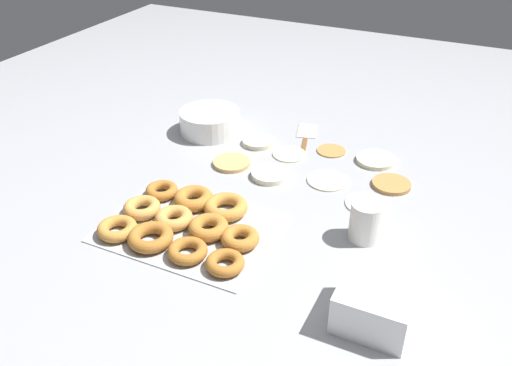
{
  "coord_description": "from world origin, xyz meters",
  "views": [
    {
      "loc": [
        0.43,
        -1.13,
        0.77
      ],
      "look_at": [
        -0.08,
        -0.07,
        0.04
      ],
      "focal_mm": 38.0,
      "sensor_mm": 36.0,
      "label": 1
    }
  ],
  "objects_px": {
    "pancake_2": "(366,203)",
    "spatula": "(306,134)",
    "donut_tray": "(186,223)",
    "pancake_6": "(328,180)",
    "pancake_7": "(331,150)",
    "pancake_1": "(375,160)",
    "pancake_3": "(289,154)",
    "batter_bowl": "(210,122)",
    "pancake_0": "(270,175)",
    "pancake_4": "(391,184)",
    "paper_cup": "(366,221)",
    "pancake_8": "(258,142)",
    "container_stack": "(375,304)",
    "pancake_5": "(232,163)"
  },
  "relations": [
    {
      "from": "pancake_2",
      "to": "spatula",
      "type": "bearing_deg",
      "value": 132.52
    },
    {
      "from": "donut_tray",
      "to": "spatula",
      "type": "xyz_separation_m",
      "value": [
        0.08,
        0.59,
        -0.01
      ]
    },
    {
      "from": "pancake_6",
      "to": "pancake_7",
      "type": "distance_m",
      "value": 0.17
    },
    {
      "from": "pancake_1",
      "to": "spatula",
      "type": "distance_m",
      "value": 0.25
    },
    {
      "from": "pancake_1",
      "to": "spatula",
      "type": "relative_size",
      "value": 0.49
    },
    {
      "from": "pancake_3",
      "to": "donut_tray",
      "type": "xyz_separation_m",
      "value": [
        -0.08,
        -0.44,
        0.01
      ]
    },
    {
      "from": "donut_tray",
      "to": "batter_bowl",
      "type": "xyz_separation_m",
      "value": [
        -0.2,
        0.47,
        0.02
      ]
    },
    {
      "from": "pancake_0",
      "to": "pancake_2",
      "type": "xyz_separation_m",
      "value": [
        0.28,
        -0.02,
        -0.0
      ]
    },
    {
      "from": "pancake_4",
      "to": "donut_tray",
      "type": "height_order",
      "value": "donut_tray"
    },
    {
      "from": "pancake_2",
      "to": "pancake_6",
      "type": "relative_size",
      "value": 0.97
    },
    {
      "from": "pancake_4",
      "to": "paper_cup",
      "type": "distance_m",
      "value": 0.26
    },
    {
      "from": "pancake_4",
      "to": "pancake_6",
      "type": "relative_size",
      "value": 0.93
    },
    {
      "from": "pancake_7",
      "to": "pancake_8",
      "type": "distance_m",
      "value": 0.22
    },
    {
      "from": "pancake_7",
      "to": "spatula",
      "type": "xyz_separation_m",
      "value": [
        -0.11,
        0.07,
        -0.0
      ]
    },
    {
      "from": "pancake_0",
      "to": "donut_tray",
      "type": "height_order",
      "value": "donut_tray"
    },
    {
      "from": "pancake_1",
      "to": "pancake_6",
      "type": "bearing_deg",
      "value": -119.06
    },
    {
      "from": "pancake_2",
      "to": "batter_bowl",
      "type": "bearing_deg",
      "value": 161.39
    },
    {
      "from": "pancake_1",
      "to": "pancake_3",
      "type": "relative_size",
      "value": 1.12
    },
    {
      "from": "batter_bowl",
      "to": "paper_cup",
      "type": "bearing_deg",
      "value": -28.76
    },
    {
      "from": "pancake_8",
      "to": "paper_cup",
      "type": "bearing_deg",
      "value": -37.04
    },
    {
      "from": "pancake_8",
      "to": "container_stack",
      "type": "xyz_separation_m",
      "value": [
        0.51,
        -0.56,
        0.03
      ]
    },
    {
      "from": "pancake_1",
      "to": "pancake_2",
      "type": "distance_m",
      "value": 0.23
    },
    {
      "from": "container_stack",
      "to": "pancake_6",
      "type": "bearing_deg",
      "value": 118.78
    },
    {
      "from": "pancake_6",
      "to": "donut_tray",
      "type": "relative_size",
      "value": 0.28
    },
    {
      "from": "pancake_1",
      "to": "pancake_8",
      "type": "relative_size",
      "value": 1.16
    },
    {
      "from": "pancake_7",
      "to": "batter_bowl",
      "type": "bearing_deg",
      "value": -173.69
    },
    {
      "from": "batter_bowl",
      "to": "pancake_7",
      "type": "bearing_deg",
      "value": 6.31
    },
    {
      "from": "pancake_0",
      "to": "pancake_6",
      "type": "height_order",
      "value": "pancake_0"
    },
    {
      "from": "container_stack",
      "to": "paper_cup",
      "type": "height_order",
      "value": "paper_cup"
    },
    {
      "from": "batter_bowl",
      "to": "spatula",
      "type": "distance_m",
      "value": 0.31
    },
    {
      "from": "pancake_7",
      "to": "donut_tray",
      "type": "relative_size",
      "value": 0.21
    },
    {
      "from": "pancake_4",
      "to": "paper_cup",
      "type": "xyz_separation_m",
      "value": [
        -0.0,
        -0.25,
        0.04
      ]
    },
    {
      "from": "pancake_1",
      "to": "paper_cup",
      "type": "height_order",
      "value": "paper_cup"
    },
    {
      "from": "pancake_4",
      "to": "pancake_8",
      "type": "bearing_deg",
      "value": 171.3
    },
    {
      "from": "pancake_1",
      "to": "paper_cup",
      "type": "relative_size",
      "value": 1.16
    },
    {
      "from": "pancake_0",
      "to": "pancake_4",
      "type": "xyz_separation_m",
      "value": [
        0.31,
        0.1,
        -0.0
      ]
    },
    {
      "from": "pancake_4",
      "to": "pancake_8",
      "type": "xyz_separation_m",
      "value": [
        -0.43,
        0.07,
        0.0
      ]
    },
    {
      "from": "spatula",
      "to": "container_stack",
      "type": "bearing_deg",
      "value": -165.62
    },
    {
      "from": "pancake_5",
      "to": "spatula",
      "type": "distance_m",
      "value": 0.3
    },
    {
      "from": "pancake_1",
      "to": "pancake_5",
      "type": "distance_m",
      "value": 0.41
    },
    {
      "from": "pancake_0",
      "to": "pancake_5",
      "type": "relative_size",
      "value": 0.97
    },
    {
      "from": "pancake_6",
      "to": "donut_tray",
      "type": "xyz_separation_m",
      "value": [
        -0.23,
        -0.35,
        0.01
      ]
    },
    {
      "from": "pancake_5",
      "to": "paper_cup",
      "type": "height_order",
      "value": "paper_cup"
    },
    {
      "from": "spatula",
      "to": "pancake_8",
      "type": "bearing_deg",
      "value": 122.21
    },
    {
      "from": "pancake_0",
      "to": "pancake_8",
      "type": "height_order",
      "value": "pancake_0"
    },
    {
      "from": "pancake_0",
      "to": "pancake_3",
      "type": "bearing_deg",
      "value": 89.74
    },
    {
      "from": "pancake_1",
      "to": "batter_bowl",
      "type": "xyz_separation_m",
      "value": [
        -0.52,
        -0.04,
        0.03
      ]
    },
    {
      "from": "pancake_4",
      "to": "batter_bowl",
      "type": "xyz_separation_m",
      "value": [
        -0.6,
        0.07,
        0.03
      ]
    },
    {
      "from": "pancake_7",
      "to": "pancake_1",
      "type": "bearing_deg",
      "value": -2.18
    },
    {
      "from": "pancake_0",
      "to": "pancake_4",
      "type": "relative_size",
      "value": 0.99
    }
  ]
}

